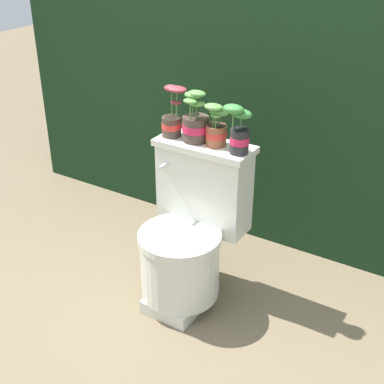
{
  "coord_description": "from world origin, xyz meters",
  "views": [
    {
      "loc": [
        1.11,
        -1.7,
        1.72
      ],
      "look_at": [
        -0.03,
        0.14,
        0.57
      ],
      "focal_mm": 50.0,
      "sensor_mm": 36.0,
      "label": 1
    }
  ],
  "objects_px": {
    "potted_plant_left": "(172,117)",
    "potted_plant_midright": "(239,131)",
    "potted_plant_midleft": "(195,123)",
    "potted_plant_middle": "(216,128)",
    "toilet": "(189,235)"
  },
  "relations": [
    {
      "from": "potted_plant_left",
      "to": "potted_plant_midleft",
      "type": "height_order",
      "value": "potted_plant_midleft"
    },
    {
      "from": "toilet",
      "to": "potted_plant_midleft",
      "type": "relative_size",
      "value": 3.21
    },
    {
      "from": "toilet",
      "to": "potted_plant_middle",
      "type": "distance_m",
      "value": 0.53
    },
    {
      "from": "toilet",
      "to": "potted_plant_left",
      "type": "height_order",
      "value": "potted_plant_left"
    },
    {
      "from": "potted_plant_left",
      "to": "potted_plant_midleft",
      "type": "distance_m",
      "value": 0.13
    },
    {
      "from": "potted_plant_midleft",
      "to": "potted_plant_midright",
      "type": "distance_m",
      "value": 0.23
    },
    {
      "from": "toilet",
      "to": "potted_plant_midright",
      "type": "xyz_separation_m",
      "value": [
        0.18,
        0.11,
        0.53
      ]
    },
    {
      "from": "potted_plant_midleft",
      "to": "potted_plant_midright",
      "type": "xyz_separation_m",
      "value": [
        0.23,
        -0.02,
        0.01
      ]
    },
    {
      "from": "potted_plant_left",
      "to": "potted_plant_midleft",
      "type": "xyz_separation_m",
      "value": [
        0.13,
        -0.0,
        -0.0
      ]
    },
    {
      "from": "potted_plant_left",
      "to": "potted_plant_middle",
      "type": "relative_size",
      "value": 1.17
    },
    {
      "from": "toilet",
      "to": "potted_plant_midright",
      "type": "relative_size",
      "value": 3.45
    },
    {
      "from": "toilet",
      "to": "potted_plant_midleft",
      "type": "distance_m",
      "value": 0.53
    },
    {
      "from": "toilet",
      "to": "potted_plant_left",
      "type": "xyz_separation_m",
      "value": [
        -0.17,
        0.13,
        0.52
      ]
    },
    {
      "from": "potted_plant_left",
      "to": "potted_plant_midright",
      "type": "height_order",
      "value": "potted_plant_left"
    },
    {
      "from": "potted_plant_left",
      "to": "potted_plant_middle",
      "type": "xyz_separation_m",
      "value": [
        0.23,
        0.0,
        -0.01
      ]
    }
  ]
}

